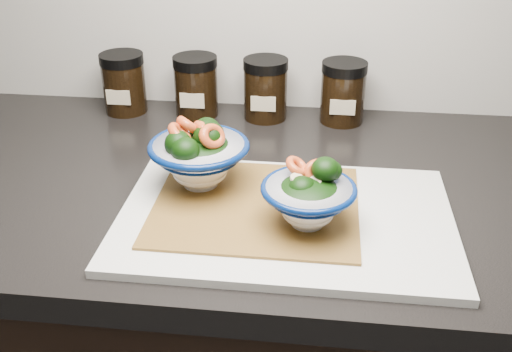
# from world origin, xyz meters

# --- Properties ---
(countertop) EXTENTS (3.50, 0.60, 0.04)m
(countertop) POSITION_xyz_m (0.00, 1.45, 0.88)
(countertop) COLOR black
(countertop) RESTS_ON cabinet
(cutting_board) EXTENTS (0.45, 0.30, 0.01)m
(cutting_board) POSITION_xyz_m (0.10, 1.34, 0.91)
(cutting_board) COLOR silver
(cutting_board) RESTS_ON countertop
(bamboo_mat) EXTENTS (0.28, 0.24, 0.00)m
(bamboo_mat) POSITION_xyz_m (0.06, 1.35, 0.91)
(bamboo_mat) COLOR #AB7833
(bamboo_mat) RESTS_ON cutting_board
(bowl_left) EXTENTS (0.15, 0.15, 0.11)m
(bowl_left) POSITION_xyz_m (-0.03, 1.40, 0.96)
(bowl_left) COLOR white
(bowl_left) RESTS_ON bamboo_mat
(bowl_right) EXTENTS (0.12, 0.12, 0.09)m
(bowl_right) POSITION_xyz_m (0.13, 1.31, 0.95)
(bowl_right) COLOR white
(bowl_right) RESTS_ON bamboo_mat
(spice_jar_a) EXTENTS (0.08, 0.08, 0.11)m
(spice_jar_a) POSITION_xyz_m (-0.23, 1.69, 0.96)
(spice_jar_a) COLOR black
(spice_jar_a) RESTS_ON countertop
(spice_jar_b) EXTENTS (0.08, 0.08, 0.11)m
(spice_jar_b) POSITION_xyz_m (-0.09, 1.69, 0.96)
(spice_jar_b) COLOR black
(spice_jar_b) RESTS_ON countertop
(spice_jar_c) EXTENTS (0.08, 0.08, 0.11)m
(spice_jar_c) POSITION_xyz_m (0.04, 1.69, 0.96)
(spice_jar_c) COLOR black
(spice_jar_c) RESTS_ON countertop
(spice_jar_d) EXTENTS (0.08, 0.08, 0.11)m
(spice_jar_d) POSITION_xyz_m (0.18, 1.69, 0.96)
(spice_jar_d) COLOR black
(spice_jar_d) RESTS_ON countertop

